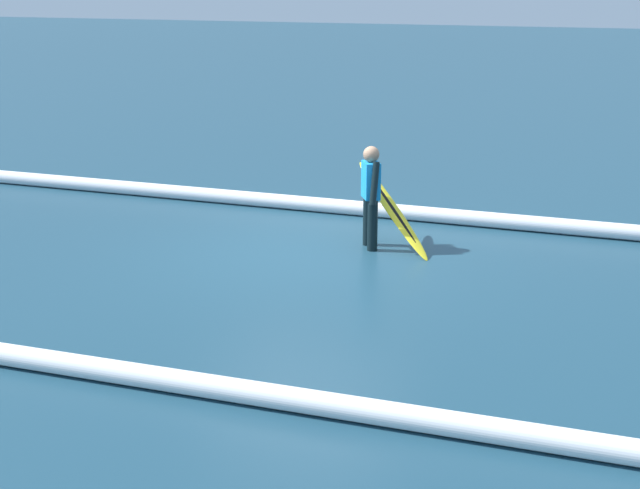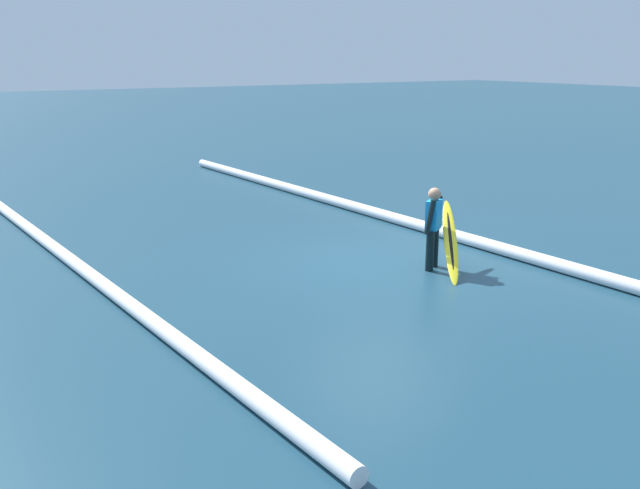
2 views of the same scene
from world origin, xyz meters
TOP-DOWN VIEW (x-y plane):
  - ground_plane at (0.00, 0.00)m, footprint 133.97×133.97m
  - surfer at (-0.74, -0.60)m, footprint 0.35×0.56m
  - surfboard at (-1.00, -0.77)m, footprint 1.46×1.11m
  - wave_crest_foreground at (2.41, -2.08)m, footprint 19.12×1.29m
  - wave_crest_midground at (1.86, 4.61)m, footprint 14.31×1.33m

SIDE VIEW (x-z plane):
  - ground_plane at x=0.00m, z-range 0.00..0.00m
  - wave_crest_midground at x=1.86m, z-range 0.00..0.21m
  - wave_crest_foreground at x=2.41m, z-range 0.00..0.23m
  - surfboard at x=-1.00m, z-range -0.02..1.08m
  - surfer at x=-0.74m, z-range 0.09..1.50m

